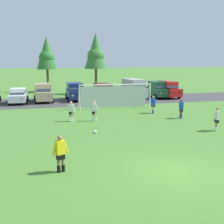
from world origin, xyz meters
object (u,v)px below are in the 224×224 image
object	(u,v)px
player_striker_near	(94,111)
player_defender_far	(153,104)
referee	(60,154)
player_midfield_center	(71,111)
parked_car_slot_far_right	(158,89)
soccer_ball	(95,132)
parked_car_slot_left	(18,96)
soccer_goal	(114,95)
parked_car_slot_right	(134,88)
player_winger_right	(217,119)
parked_car_slot_center	(75,91)
player_winger_left	(181,109)
parked_car_slot_center_left	(43,92)
parked_car_slot_center_right	(103,92)
parked_car_slot_end	(167,89)

from	to	relation	value
player_striker_near	player_defender_far	size ratio (longest dim) A/B	1.00
referee	player_midfield_center	size ratio (longest dim) A/B	1.00
parked_car_slot_far_right	player_striker_near	bearing A→B (deg)	-131.99
soccer_ball	parked_car_slot_left	xyz separation A→B (m)	(-5.92, 15.50, 0.77)
player_striker_near	parked_car_slot_far_right	bearing A→B (deg)	48.01
soccer_goal	player_midfield_center	bearing A→B (deg)	-131.68
soccer_ball	parked_car_slot_far_right	bearing A→B (deg)	53.95
parked_car_slot_right	parked_car_slot_far_right	size ratio (longest dim) A/B	1.04
player_winger_right	parked_car_slot_left	size ratio (longest dim) A/B	0.39
player_midfield_center	player_defender_far	world-z (taller)	same
player_striker_near	parked_car_slot_center	world-z (taller)	parked_car_slot_center
player_striker_near	parked_car_slot_right	size ratio (longest dim) A/B	0.34
referee	player_winger_left	xyz separation A→B (m)	(10.69, 9.02, 0.00)
parked_car_slot_right	soccer_goal	bearing A→B (deg)	-124.77
player_striker_near	parked_car_slot_right	distance (m)	14.49
parked_car_slot_right	player_midfield_center	bearing A→B (deg)	-128.26
player_winger_left	player_winger_right	world-z (taller)	same
parked_car_slot_far_right	referee	bearing A→B (deg)	-123.12
soccer_goal	parked_car_slot_right	size ratio (longest dim) A/B	1.54
player_midfield_center	parked_car_slot_far_right	size ratio (longest dim) A/B	0.35
soccer_goal	player_striker_near	size ratio (longest dim) A/B	4.58
soccer_ball	referee	bearing A→B (deg)	-114.22
soccer_ball	player_midfield_center	xyz separation A→B (m)	(-1.13, 4.17, 0.71)
player_defender_far	parked_car_slot_center_left	xyz separation A→B (m)	(-9.80, 10.35, 0.29)
soccer_ball	parked_car_slot_center_right	size ratio (longest dim) A/B	0.05
parked_car_slot_center_left	parked_car_slot_center	xyz separation A→B (m)	(3.86, 0.28, 0.00)
soccer_goal	player_defender_far	size ratio (longest dim) A/B	4.58
player_midfield_center	parked_car_slot_left	distance (m)	12.31
parked_car_slot_left	parked_car_slot_far_right	xyz separation A→B (m)	(17.67, 0.64, 0.24)
player_defender_far	parked_car_slot_left	bearing A→B (deg)	142.38
player_striker_near	soccer_goal	bearing A→B (deg)	61.35
player_defender_far	parked_car_slot_center_right	size ratio (longest dim) A/B	0.35
player_winger_right	soccer_ball	bearing A→B (deg)	170.14
parked_car_slot_center	soccer_ball	bearing A→B (deg)	-92.49
soccer_goal	referee	bearing A→B (deg)	-112.82
parked_car_slot_end	player_striker_near	bearing A→B (deg)	-135.56
referee	parked_car_slot_center_right	world-z (taller)	parked_car_slot_center_right
soccer_ball	parked_car_slot_far_right	xyz separation A→B (m)	(11.75, 16.15, 1.00)
player_winger_left	parked_car_slot_center_right	size ratio (longest dim) A/B	0.35
soccer_goal	soccer_ball	bearing A→B (deg)	-111.96
parked_car_slot_right	parked_car_slot_end	xyz separation A→B (m)	(4.67, -0.23, -0.23)
player_winger_right	parked_car_slot_center_left	bearing A→B (deg)	122.98
parked_car_slot_right	parked_car_slot_far_right	distance (m)	3.43
player_midfield_center	parked_car_slot_center_right	world-z (taller)	parked_car_slot_center_right
player_defender_far	parked_car_slot_center	xyz separation A→B (m)	(-5.93, 10.63, 0.29)
parked_car_slot_right	parked_car_slot_end	size ratio (longest dim) A/B	1.04
parked_car_slot_center_right	player_winger_right	bearing A→B (deg)	-74.34
parked_car_slot_left	parked_car_slot_center_right	size ratio (longest dim) A/B	0.92
soccer_ball	parked_car_slot_end	size ratio (longest dim) A/B	0.05
referee	player_midfield_center	bearing A→B (deg)	81.19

